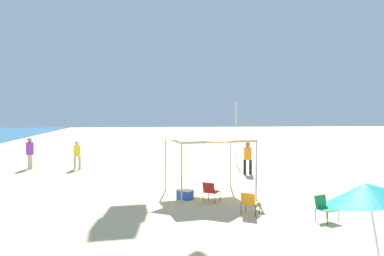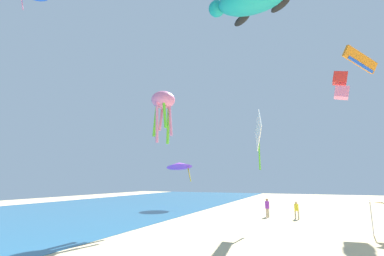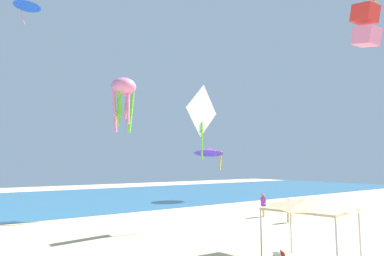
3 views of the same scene
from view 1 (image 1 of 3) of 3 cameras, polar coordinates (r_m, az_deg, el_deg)
name	(u,v)px [view 1 (image 1 of 3)]	position (r m, az deg, el deg)	size (l,w,h in m)	color
ground	(204,193)	(18.07, 1.77, -9.24)	(120.00, 120.00, 0.10)	#D6BC8C
canopy_tent	(209,134)	(17.15, 2.40, -0.92)	(3.46, 3.74, 2.89)	#B7B7BC
beach_umbrella	(367,192)	(9.82, 23.74, -8.36)	(1.85, 1.86, 2.27)	silver
folding_chair_right_of_tent	(325,206)	(14.18, 18.43, -10.61)	(0.78, 0.72, 0.82)	black
folding_chair_near_cooler	(210,190)	(16.01, 2.66, -8.91)	(0.80, 0.77, 0.82)	black
folding_chair_left_of_tent	(249,201)	(14.31, 8.22, -10.36)	(0.80, 0.76, 0.82)	black
cooler_box	(185,194)	(16.55, -1.01, -9.47)	(0.72, 0.74, 0.40)	blue
banner_flag	(236,126)	(27.17, 6.29, 0.24)	(0.36, 0.06, 4.17)	silver
person_beachcomber	(248,155)	(22.73, 7.98, -3.88)	(0.44, 0.49, 1.83)	black
person_kite_handler	(77,152)	(25.37, -16.13, -3.38)	(0.41, 0.46, 1.74)	#C6B28C
person_watching_sky	(30,151)	(26.51, -22.19, -3.00)	(0.45, 0.45, 1.91)	#C6B28C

